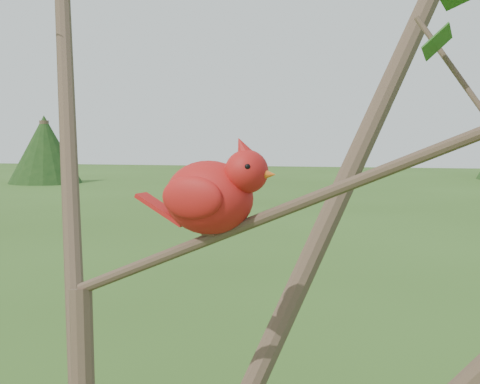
% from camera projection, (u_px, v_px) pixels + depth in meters
% --- Properties ---
extents(crabapple_tree, '(2.35, 2.05, 2.95)m').
position_uv_depth(crabapple_tree, '(92.00, 186.00, 0.99)').
color(crabapple_tree, '#443324').
rests_on(crabapple_tree, ground).
extents(cardinal, '(0.22, 0.13, 0.16)m').
position_uv_depth(cardinal, '(213.00, 194.00, 1.06)').
color(cardinal, red).
rests_on(cardinal, ground).
extents(distant_trees, '(37.65, 18.51, 3.86)m').
position_uv_depth(distant_trees, '(308.00, 142.00, 27.12)').
color(distant_trees, '#443324').
rests_on(distant_trees, ground).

